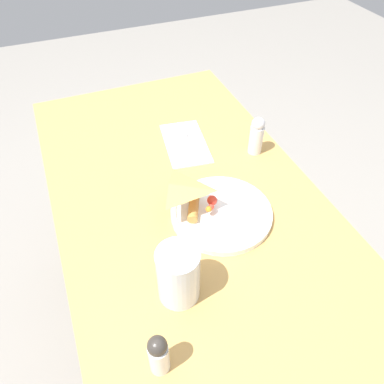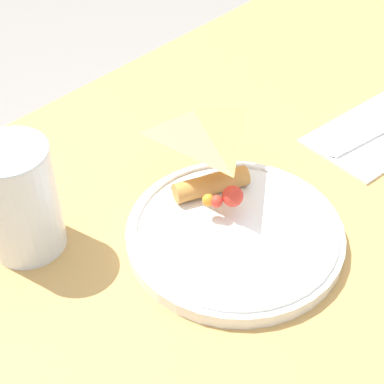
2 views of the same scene
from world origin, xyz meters
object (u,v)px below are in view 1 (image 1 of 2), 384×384
plate_pizza (220,211)px  milk_glass (179,277)px  salt_shaker (257,135)px  pepper_shaker (159,354)px  butter_knife (185,140)px  dining_table (190,231)px  napkin_folded (185,143)px

plate_pizza → milk_glass: 0.23m
salt_shaker → pepper_shaker: salt_shaker is taller
butter_knife → pepper_shaker: (0.58, -0.27, 0.04)m
dining_table → milk_glass: 0.31m
salt_shaker → pepper_shaker: 0.63m
dining_table → butter_knife: (-0.23, 0.07, 0.12)m
salt_shaker → pepper_shaker: (0.46, -0.43, -0.01)m
napkin_folded → milk_glass: bearing=-22.5°
milk_glass → napkin_folded: bearing=157.5°
plate_pizza → napkin_folded: (-0.29, 0.02, -0.01)m
milk_glass → butter_knife: 0.50m
dining_table → salt_shaker: (-0.11, 0.24, 0.17)m
dining_table → napkin_folded: (-0.22, 0.07, 0.12)m
plate_pizza → napkin_folded: 0.29m
butter_knife → pepper_shaker: 0.64m
salt_shaker → pepper_shaker: size_ratio=1.12×
dining_table → salt_shaker: size_ratio=10.84×
plate_pizza → napkin_folded: plate_pizza is taller
napkin_folded → butter_knife: 0.01m
napkin_folded → butter_knife: size_ratio=1.14×
napkin_folded → butter_knife: bearing=168.3°
plate_pizza → pepper_shaker: size_ratio=2.40×
plate_pizza → pepper_shaker: (0.28, -0.24, 0.04)m
plate_pizza → pepper_shaker: pepper_shaker is taller
butter_knife → napkin_folded: bearing=-0.0°
milk_glass → butter_knife: milk_glass is taller
milk_glass → salt_shaker: milk_glass is taller
napkin_folded → salt_shaker: (0.11, 0.17, 0.05)m
dining_table → salt_shaker: 0.32m
pepper_shaker → dining_table: bearing=151.2°
napkin_folded → butter_knife: (-0.01, 0.00, 0.00)m
plate_pizza → milk_glass: (0.16, -0.16, 0.04)m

